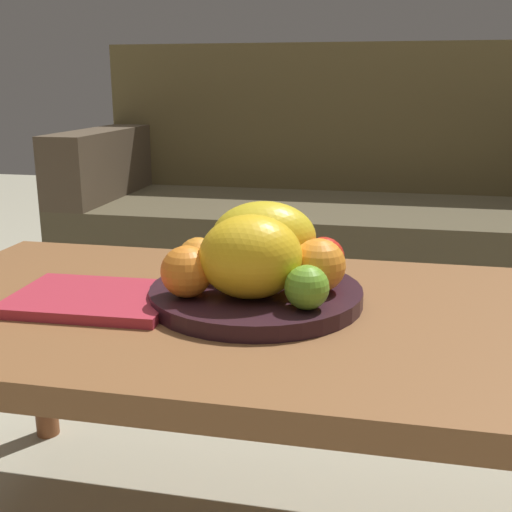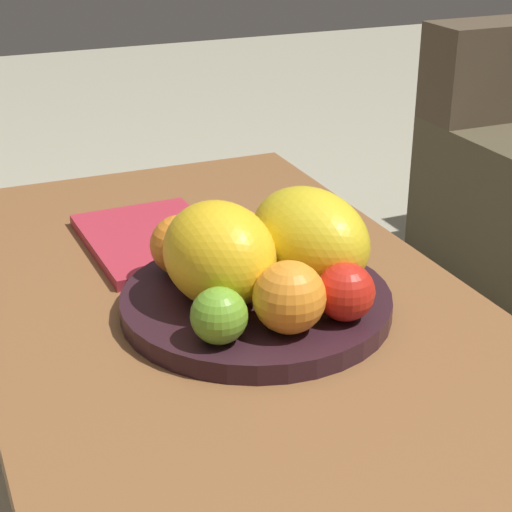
{
  "view_description": "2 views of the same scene",
  "coord_description": "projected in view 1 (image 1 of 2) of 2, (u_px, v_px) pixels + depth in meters",
  "views": [
    {
      "loc": [
        0.16,
        -0.89,
        0.77
      ],
      "look_at": [
        -0.03,
        0.02,
        0.51
      ],
      "focal_mm": 44.53,
      "sensor_mm": 36.0,
      "label": 1
    },
    {
      "loc": [
        0.81,
        -0.34,
        0.94
      ],
      "look_at": [
        -0.03,
        0.02,
        0.51
      ],
      "focal_mm": 59.5,
      "sensor_mm": 36.0,
      "label": 2
    }
  ],
  "objects": [
    {
      "name": "coffee_table",
      "position": [
        271.0,
        336.0,
        0.98
      ],
      "size": [
        1.2,
        0.61,
        0.44
      ],
      "color": "brown",
      "rests_on": "ground_plane"
    },
    {
      "name": "couch",
      "position": [
        338.0,
        227.0,
        2.11
      ],
      "size": [
        1.7,
        0.7,
        0.9
      ],
      "color": "brown",
      "rests_on": "ground_plane"
    },
    {
      "name": "fruit_bowl",
      "position": [
        256.0,
        295.0,
        0.99
      ],
      "size": [
        0.33,
        0.33,
        0.03
      ],
      "primitive_type": "cylinder",
      "color": "#2E171F",
      "rests_on": "coffee_table"
    },
    {
      "name": "melon_large_front",
      "position": [
        264.0,
        238.0,
        1.04
      ],
      "size": [
        0.2,
        0.16,
        0.12
      ],
      "primitive_type": "ellipsoid",
      "rotation": [
        0.0,
        0.0,
        0.23
      ],
      "color": "yellow",
      "rests_on": "fruit_bowl"
    },
    {
      "name": "melon_smaller_beside",
      "position": [
        251.0,
        257.0,
        0.92
      ],
      "size": [
        0.17,
        0.15,
        0.12
      ],
      "primitive_type": "ellipsoid",
      "rotation": [
        0.0,
        0.0,
        0.21
      ],
      "color": "yellow",
      "rests_on": "fruit_bowl"
    },
    {
      "name": "orange_front",
      "position": [
        198.0,
        259.0,
        1.01
      ],
      "size": [
        0.07,
        0.07,
        0.07
      ],
      "primitive_type": "sphere",
      "color": "orange",
      "rests_on": "fruit_bowl"
    },
    {
      "name": "orange_left",
      "position": [
        319.0,
        265.0,
        0.95
      ],
      "size": [
        0.08,
        0.08,
        0.08
      ],
      "primitive_type": "sphere",
      "color": "orange",
      "rests_on": "fruit_bowl"
    },
    {
      "name": "orange_right",
      "position": [
        187.0,
        272.0,
        0.93
      ],
      "size": [
        0.08,
        0.08,
        0.08
      ],
      "primitive_type": "sphere",
      "color": "orange",
      "rests_on": "fruit_bowl"
    },
    {
      "name": "apple_front",
      "position": [
        307.0,
        287.0,
        0.88
      ],
      "size": [
        0.06,
        0.06,
        0.06
      ],
      "primitive_type": "sphere",
      "color": "#6AA62B",
      "rests_on": "fruit_bowl"
    },
    {
      "name": "apple_left",
      "position": [
        324.0,
        258.0,
        1.02
      ],
      "size": [
        0.07,
        0.07,
        0.07
      ],
      "primitive_type": "sphere",
      "color": "red",
      "rests_on": "fruit_bowl"
    },
    {
      "name": "banana_bunch",
      "position": [
        265.0,
        258.0,
        1.03
      ],
      "size": [
        0.15,
        0.18,
        0.06
      ],
      "color": "yellow",
      "rests_on": "fruit_bowl"
    },
    {
      "name": "magazine",
      "position": [
        95.0,
        299.0,
        0.98
      ],
      "size": [
        0.26,
        0.19,
        0.02
      ],
      "primitive_type": "cube",
      "rotation": [
        0.0,
        0.0,
        0.03
      ],
      "color": "#B42D3D",
      "rests_on": "coffee_table"
    }
  ]
}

